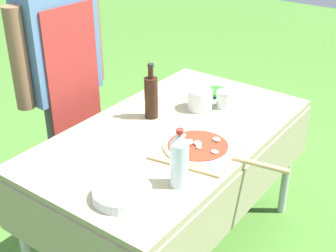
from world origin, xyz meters
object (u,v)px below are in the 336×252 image
Objects in this scene: pizza_on_peel at (200,148)px; mixing_tub at (200,99)px; water_bottle at (179,159)px; herb_container at (215,92)px; plate_stack at (122,193)px; sauce_jar at (224,100)px; person_cook at (62,69)px; prep_table at (172,145)px; oil_bottle at (151,96)px.

mixing_tub reaches higher than pizza_on_peel.
herb_container is (0.83, 0.33, -0.10)m from water_bottle.
herb_container reaches higher than plate_stack.
person_cook is at bearing 118.85° from sauce_jar.
plate_stack reaches higher than prep_table.
person_cook is at bearing 73.00° from water_bottle.
prep_table is at bearing -175.35° from herb_container.
sauce_jar reaches higher than prep_table.
herb_container is 0.15m from sauce_jar.
water_bottle is at bearing 75.49° from person_cook.
plate_stack is 0.95m from sauce_jar.
water_bottle is at bearing -32.29° from plate_stack.
plate_stack is (-0.56, -0.16, 0.11)m from prep_table.
person_cook is at bearing 59.75° from plate_stack.
person_cook is 6.66× the size of plate_stack.
oil_bottle is at bearing 103.66° from person_cook.
person_cook reaches higher than mixing_tub.
sauce_jar is (0.43, -0.79, -0.14)m from person_cook.
oil_bottle reaches higher than herb_container.
person_cook is 0.87m from herb_container.
pizza_on_peel is 0.49m from sauce_jar.
prep_table is 0.32m from mixing_tub.
oil_bottle is 0.28m from mixing_tub.
pizza_on_peel is 2.41× the size of water_bottle.
mixing_tub is at bearing 134.60° from sauce_jar.
pizza_on_peel is 0.48m from plate_stack.
person_cook is at bearing 127.96° from herb_container.
person_cook is 1.03m from plate_stack.
herb_container is at bearing 10.94° from plate_stack.
prep_table is 0.59m from plate_stack.
plate_stack is (-1.04, -0.20, -0.01)m from herb_container.
plate_stack is at bearing 147.71° from water_bottle.
pizza_on_peel is 0.62m from herb_container.
herb_container is (0.56, 0.26, 0.01)m from pizza_on_peel.
water_bottle is at bearing -174.70° from pizza_on_peel.
mixing_tub is at bearing 118.61° from person_cook.
mixing_tub is (0.34, -0.69, -0.12)m from person_cook.
pizza_on_peel is at bearing 14.80° from water_bottle.
prep_table is 5.86× the size of water_bottle.
mixing_tub is at bearing -175.62° from herb_container.
water_bottle is (-0.31, -1.00, -0.06)m from person_cook.
oil_bottle reaches higher than sauce_jar.
person_cook is at bearing 78.44° from pizza_on_peel.
prep_table is 0.50m from water_bottle.
water_bottle reaches higher than herb_container.
oil_bottle is at bearing 48.31° from water_bottle.
prep_table is 2.43× the size of pizza_on_peel.
water_bottle is at bearing -140.64° from prep_table.
pizza_on_peel is at bearing -162.55° from sauce_jar.
person_cook is 1.05m from water_bottle.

